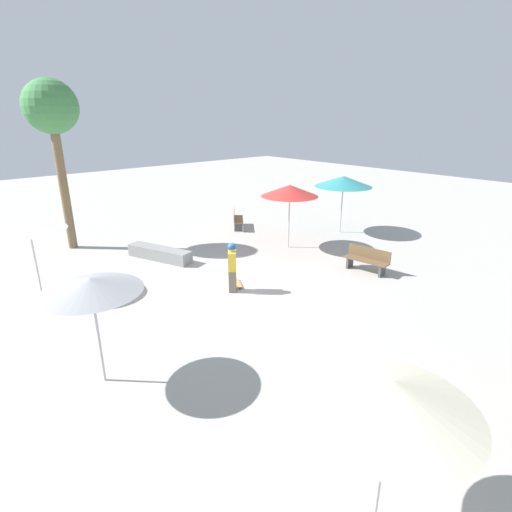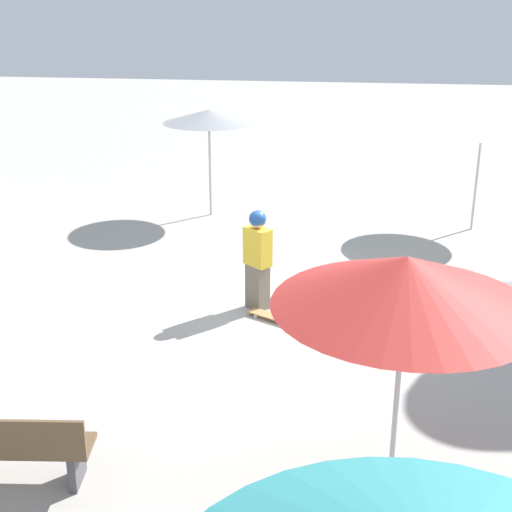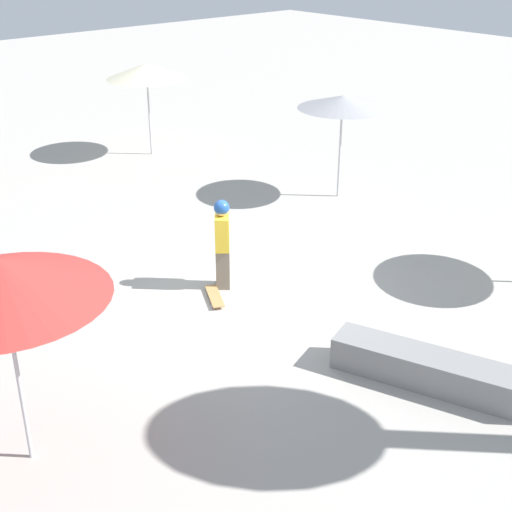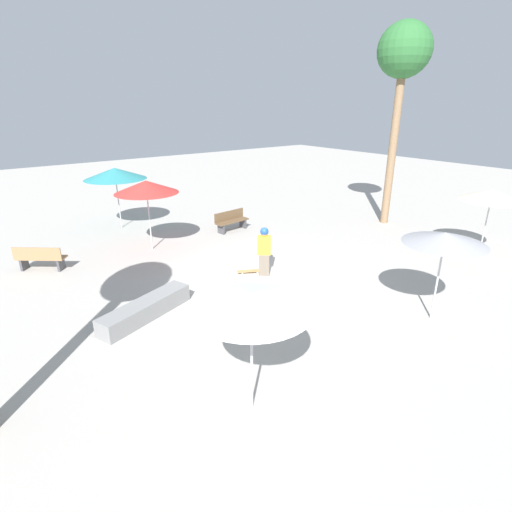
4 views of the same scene
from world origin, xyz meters
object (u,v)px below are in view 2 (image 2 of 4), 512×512
(bench_far, at_px, (11,449))
(shade_umbrella_white, at_px, (483,125))
(shade_umbrella_grey, at_px, (209,116))
(shade_umbrella_red, at_px, (406,282))
(skateboard, at_px, (272,316))
(skater_main, at_px, (258,256))

(bench_far, bearing_deg, shade_umbrella_white, 51.37)
(bench_far, xyz_separation_m, shade_umbrella_grey, (-0.11, -9.44, 1.77))
(shade_umbrella_red, bearing_deg, shade_umbrella_grey, -68.72)
(shade_umbrella_white, bearing_deg, skateboard, 53.99)
(skater_main, relative_size, bench_far, 0.98)
(skateboard, xyz_separation_m, bench_far, (2.12, 4.20, 0.37))
(shade_umbrella_grey, bearing_deg, skateboard, 111.02)
(skateboard, distance_m, bench_far, 4.72)
(bench_far, relative_size, shade_umbrella_white, 0.70)
(skater_main, bearing_deg, shade_umbrella_grey, 149.65)
(skater_main, height_order, shade_umbrella_red, shade_umbrella_red)
(shade_umbrella_white, bearing_deg, shade_umbrella_red, 77.48)
(shade_umbrella_red, bearing_deg, skater_main, -67.10)
(shade_umbrella_white, height_order, shade_umbrella_grey, shade_umbrella_grey)
(skateboard, xyz_separation_m, shade_umbrella_grey, (2.01, -5.24, 2.14))
(skateboard, bearing_deg, shade_umbrella_grey, 138.59)
(skateboard, relative_size, shade_umbrella_grey, 0.34)
(bench_far, height_order, shade_umbrella_red, shade_umbrella_red)
(skateboard, height_order, shade_umbrella_red, shade_umbrella_red)
(skater_main, xyz_separation_m, skateboard, (-0.28, 0.42, -0.81))
(skateboard, height_order, shade_umbrella_white, shade_umbrella_white)
(bench_far, distance_m, shade_umbrella_white, 10.99)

